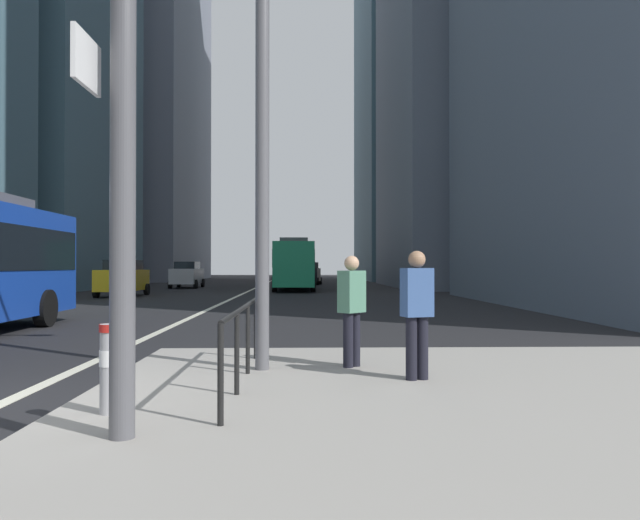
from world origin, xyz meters
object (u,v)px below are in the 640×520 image
Objects in this scene: car_receding_far at (309,273)px; street_lamp_post at (262,13)px; city_bus_red_distant at (296,264)px; pedestrian_walking at (352,305)px; car_oncoming_mid at (187,274)px; bollard_right at (109,364)px; pedestrian_waiting at (417,308)px; car_oncoming_far at (123,278)px; city_bus_red_receding at (294,263)px; car_receding_near at (307,273)px.

car_receding_far is 0.55× the size of street_lamp_post.
pedestrian_walking is at bearing -88.34° from city_bus_red_distant.
bollard_right is at bearing -80.08° from car_oncoming_mid.
car_receding_far is 2.67× the size of pedestrian_walking.
city_bus_red_distant is 55.33m from street_lamp_post.
pedestrian_waiting is (10.18, -36.83, 0.09)m from car_oncoming_mid.
car_oncoming_far is at bearing 114.56° from pedestrian_waiting.
street_lamp_post reaches higher than city_bus_red_receding.
city_bus_red_distant is 11.98m from car_receding_near.
pedestrian_walking is (0.47, -43.13, 0.07)m from car_receding_near.
city_bus_red_receding is 34.76m from bollard_right.
car_oncoming_mid is 38.21m from pedestrian_waiting.
pedestrian_waiting is at bearing -88.68° from car_receding_far.
city_bus_red_receding reaches higher than car_receding_near.
car_oncoming_mid and car_receding_far have the same top height.
pedestrian_walking is at bearing 127.28° from pedestrian_waiting.
street_lamp_post reaches higher than car_oncoming_far.
car_receding_near is (0.93, 11.15, -0.85)m from city_bus_red_receding.
city_bus_red_receding is at bearing 92.50° from pedestrian_walking.
car_receding_near is 0.94× the size of car_receding_far.
city_bus_red_distant is at bearing 74.38° from car_oncoming_far.
city_bus_red_distant is (-0.20, 23.04, 0.00)m from city_bus_red_receding.
city_bus_red_receding is at bearing -89.51° from city_bus_red_distant.
street_lamp_post is at bearing 158.38° from pedestrian_waiting.
car_oncoming_far reaches higher than pedestrian_walking.
street_lamp_post reaches higher than car_oncoming_mid.
car_oncoming_far reaches higher than bollard_right.
city_bus_red_receding is at bearing 43.37° from car_oncoming_far.
city_bus_red_distant is 10.29m from car_receding_far.
car_receding_far is at bearing 85.05° from city_bus_red_receding.
car_oncoming_mid is 11.55m from car_receding_near.
pedestrian_waiting is (11.19, -24.48, 0.09)m from car_oncoming_far.
car_receding_near is 43.13m from pedestrian_walking.
car_receding_far is (1.11, 12.87, -0.85)m from city_bus_red_receding.
bollard_right is (-1.07, -57.75, -1.19)m from city_bus_red_distant.
street_lamp_post is at bearing 61.79° from bollard_right.
bollard_right is at bearing -91.06° from city_bus_red_distant.
car_receding_far reaches higher than pedestrian_walking.
car_oncoming_far is at bearing 106.49° from bollard_right.
city_bus_red_receding is at bearing -94.76° from car_receding_near.
city_bus_red_receding is at bearing 93.76° from pedestrian_waiting.
car_oncoming_far is (-10.13, -21.39, 0.00)m from car_receding_far.
street_lamp_post reaches higher than car_receding_near.
car_receding_near reaches higher than pedestrian_walking.
street_lamp_post reaches higher than pedestrian_waiting.
car_oncoming_mid is 0.54× the size of street_lamp_post.
street_lamp_post reaches higher than pedestrian_walking.
car_oncoming_far is 26.92m from pedestrian_waiting.
city_bus_red_distant reaches higher than car_oncoming_mid.
city_bus_red_receding is 6.61× the size of pedestrian_waiting.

